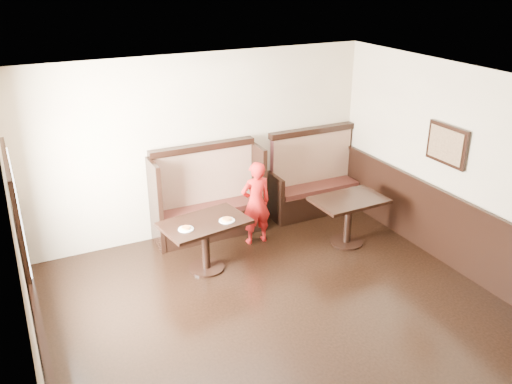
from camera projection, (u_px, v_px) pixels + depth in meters
ground at (319, 357)px, 5.93m from camera, size 7.00×7.00×0.00m
room_shell at (284, 300)px, 5.78m from camera, size 7.00×7.00×7.00m
booth_main at (208, 203)px, 8.45m from camera, size 1.75×0.72×1.45m
booth_neighbor at (314, 185)px, 9.25m from camera, size 1.65×0.72×1.45m
table_main at (205, 233)px, 7.42m from camera, size 1.26×0.90×0.74m
table_neighbor at (349, 210)px, 8.12m from camera, size 1.09×0.74×0.74m
child at (256, 203)px, 8.13m from camera, size 0.48×0.32×1.30m
pizza_plate_left at (186, 228)px, 7.13m from camera, size 0.21×0.21×0.04m
pizza_plate_right at (227, 220)px, 7.37m from camera, size 0.22×0.22×0.04m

